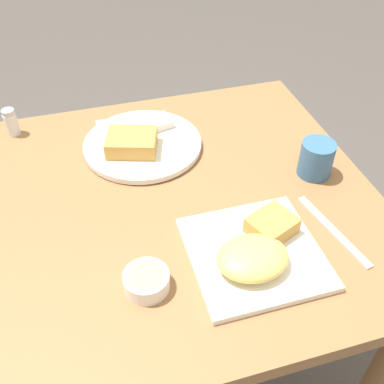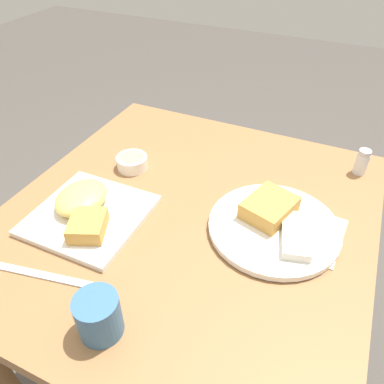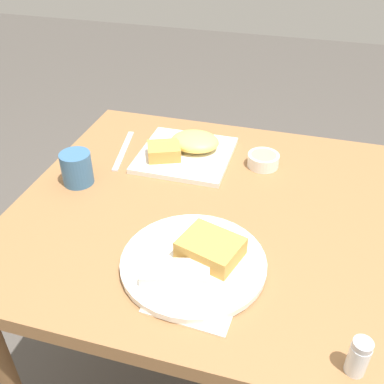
# 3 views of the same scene
# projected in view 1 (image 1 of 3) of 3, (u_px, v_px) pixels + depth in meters

# --- Properties ---
(ground_plane) EXTENTS (8.00, 8.00, 0.00)m
(ground_plane) POSITION_uv_depth(u_px,v_px,m) (180.00, 363.00, 1.50)
(ground_plane) COLOR #4C4742
(dining_table) EXTENTS (0.89, 0.84, 0.76)m
(dining_table) POSITION_uv_depth(u_px,v_px,m) (175.00, 228.00, 1.05)
(dining_table) COLOR olive
(dining_table) RESTS_ON ground_plane
(menu_card) EXTENTS (0.18, 0.25, 0.00)m
(menu_card) POSITION_uv_depth(u_px,v_px,m) (131.00, 142.00, 1.14)
(menu_card) COLOR beige
(menu_card) RESTS_ON dining_table
(plate_square_near) EXTENTS (0.25, 0.25, 0.06)m
(plate_square_near) POSITION_uv_depth(u_px,v_px,m) (256.00, 251.00, 0.85)
(plate_square_near) COLOR white
(plate_square_near) RESTS_ON dining_table
(plate_oval_far) EXTENTS (0.29, 0.29, 0.05)m
(plate_oval_far) POSITION_uv_depth(u_px,v_px,m) (140.00, 142.00, 1.11)
(plate_oval_far) COLOR white
(plate_oval_far) RESTS_ON menu_card
(sauce_ramekin) EXTENTS (0.08, 0.08, 0.03)m
(sauce_ramekin) POSITION_uv_depth(u_px,v_px,m) (146.00, 281.00, 0.80)
(sauce_ramekin) COLOR white
(sauce_ramekin) RESTS_ON dining_table
(salt_shaker) EXTENTS (0.03, 0.03, 0.07)m
(salt_shaker) POSITION_uv_depth(u_px,v_px,m) (12.00, 124.00, 1.15)
(salt_shaker) COLOR white
(salt_shaker) RESTS_ON dining_table
(butter_knife) EXTENTS (0.06, 0.21, 0.00)m
(butter_knife) POSITION_uv_depth(u_px,v_px,m) (333.00, 230.00, 0.91)
(butter_knife) COLOR silver
(butter_knife) RESTS_ON dining_table
(coffee_mug) EXTENTS (0.08, 0.08, 0.08)m
(coffee_mug) POSITION_uv_depth(u_px,v_px,m) (316.00, 159.00, 1.02)
(coffee_mug) COLOR #386693
(coffee_mug) RESTS_ON dining_table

